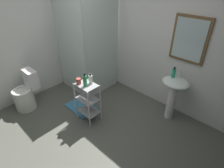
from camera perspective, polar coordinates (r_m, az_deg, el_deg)
The scene contains 13 objects.
ground_plane at distance 3.02m, azimuth -9.84°, elevation -18.41°, with size 4.20×4.20×0.02m, color #55564E.
wall_back at distance 3.47m, azimuth 13.57°, elevation 13.75°, with size 4.20×0.14×2.50m.
wall_left at distance 3.80m, azimuth -29.55°, elevation 12.05°, with size 0.10×4.20×2.50m, color silver.
shower_stall at distance 4.04m, azimuth -7.41°, elevation 4.88°, with size 0.92×0.92×2.00m.
pedestal_sink at distance 3.22m, azimuth 19.11°, elevation -2.12°, with size 0.46×0.37×0.81m.
sink_faucet at distance 3.18m, azimuth 20.97°, elevation 2.97°, with size 0.03×0.03×0.10m, color silver.
toilet at distance 3.81m, azimuth -25.72°, elevation -2.79°, with size 0.37×0.49×0.76m.
storage_cart at distance 3.11m, azimuth -7.74°, elevation -4.94°, with size 0.38×0.28×0.74m.
hand_soap_bottle at distance 3.11m, azimuth 19.02°, elevation 3.39°, with size 0.06×0.06×0.18m.
body_wash_bottle_green at distance 2.85m, azimuth -8.62°, elevation 1.01°, with size 0.06×0.06×0.23m.
lotion_bottle_white at distance 2.92m, azimuth -6.83°, elevation 1.52°, with size 0.06×0.06×0.19m.
rinse_cup at distance 2.96m, azimuth -10.56°, elevation 0.88°, with size 0.08×0.08×0.10m, color #B24742.
bath_mat at distance 3.65m, azimuth -9.83°, elevation -7.22°, with size 0.60×0.40×0.02m, color teal.
Camera 1 is at (1.65, -1.02, 2.30)m, focal length 28.69 mm.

